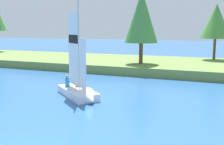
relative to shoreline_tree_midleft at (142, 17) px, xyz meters
name	(u,v)px	position (x,y,z in m)	size (l,w,h in m)	color
shore_bank	(163,65)	(1.69, 2.71, -4.91)	(80.00, 11.32, 0.80)	olive
shoreline_tree_midleft	(142,17)	(0.00, 0.00, 0.00)	(3.19, 3.19, 7.02)	brown
shoreline_tree_centre	(216,21)	(6.50, 6.53, -0.33)	(3.29, 3.29, 6.06)	brown
sailboat	(81,91)	(-0.40, -11.23, -4.84)	(4.05, 3.62, 6.26)	white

